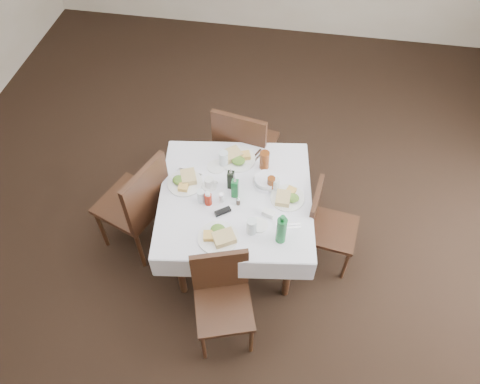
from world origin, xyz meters
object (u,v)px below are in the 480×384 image
(chair_north, at_px, (243,145))
(ketchup_bottle, at_px, (208,199))
(chair_east, at_px, (324,223))
(water_n, at_px, (224,159))
(water_e, at_px, (275,184))
(water_w, at_px, (201,196))
(dining_table, at_px, (235,203))
(chair_west, at_px, (139,202))
(chair_south, at_px, (222,293))
(coffee_mug, at_px, (209,183))
(green_bottle, at_px, (281,230))
(water_s, at_px, (252,226))
(oil_cruet_green, at_px, (235,188))
(bread_basket, at_px, (266,181))
(oil_cruet_dark, at_px, (231,179))

(chair_north, distance_m, ketchup_bottle, 0.88)
(chair_east, bearing_deg, water_n, 164.80)
(water_e, bearing_deg, water_w, -158.51)
(dining_table, xyz_separation_m, water_e, (0.29, 0.12, 0.15))
(chair_north, xyz_separation_m, chair_west, (-0.73, -0.79, 0.01))
(chair_east, distance_m, chair_west, 1.52)
(water_w, bearing_deg, water_e, 21.49)
(chair_south, distance_m, chair_east, 1.04)
(water_w, height_order, coffee_mug, water_w)
(green_bottle, bearing_deg, water_e, 101.71)
(coffee_mug, bearing_deg, water_s, -43.65)
(chair_north, height_order, chair_south, chair_north)
(water_e, bearing_deg, water_s, -105.52)
(chair_south, relative_size, water_s, 6.43)
(chair_north, xyz_separation_m, water_s, (0.23, -1.04, 0.25))
(chair_west, distance_m, water_n, 0.77)
(water_e, distance_m, oil_cruet_green, 0.32)
(coffee_mug, bearing_deg, water_w, -101.10)
(chair_east, bearing_deg, bread_basket, 169.77)
(dining_table, height_order, water_w, water_w)
(chair_east, bearing_deg, chair_west, -174.95)
(chair_west, bearing_deg, chair_east, 5.05)
(chair_west, xyz_separation_m, oil_cruet_green, (0.79, 0.07, 0.26))
(chair_south, height_order, oil_cruet_green, oil_cruet_green)
(water_w, distance_m, coffee_mug, 0.16)
(chair_south, xyz_separation_m, water_n, (-0.17, 1.00, 0.34))
(water_n, xyz_separation_m, coffee_mug, (-0.07, -0.24, -0.03))
(chair_north, height_order, oil_cruet_dark, chair_north)
(chair_west, bearing_deg, water_n, 30.08)
(chair_west, height_order, water_e, chair_west)
(water_n, xyz_separation_m, water_e, (0.44, -0.19, -0.01))
(chair_north, bearing_deg, chair_south, -86.79)
(chair_south, height_order, ketchup_bottle, ketchup_bottle)
(water_e, height_order, oil_cruet_green, oil_cruet_green)
(dining_table, xyz_separation_m, water_s, (0.17, -0.31, 0.16))
(water_n, bearing_deg, water_e, -22.81)
(dining_table, bearing_deg, bread_basket, 36.55)
(chair_south, height_order, water_e, water_e)
(coffee_mug, bearing_deg, green_bottle, -33.73)
(chair_south, bearing_deg, coffee_mug, 107.61)
(coffee_mug, bearing_deg, oil_cruet_dark, 7.78)
(chair_west, distance_m, bread_basket, 1.05)
(chair_south, relative_size, chair_west, 0.84)
(coffee_mug, distance_m, green_bottle, 0.73)
(water_e, height_order, green_bottle, green_bottle)
(water_e, relative_size, bread_basket, 0.54)
(water_e, distance_m, ketchup_bottle, 0.53)
(water_w, height_order, bread_basket, water_w)
(chair_west, bearing_deg, ketchup_bottle, -4.17)
(water_w, bearing_deg, chair_south, -65.81)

